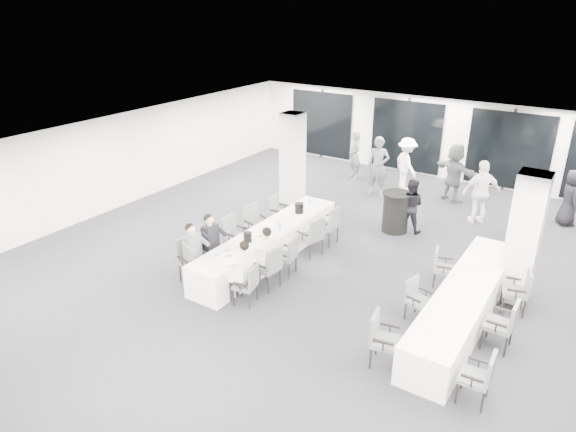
# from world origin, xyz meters

# --- Properties ---
(room) EXTENTS (14.04, 16.04, 2.84)m
(room) POSITION_xyz_m (0.89, 1.11, 1.39)
(room) COLOR #24242A
(room) RESTS_ON ground
(column_left) EXTENTS (0.60, 0.60, 2.80)m
(column_left) POSITION_xyz_m (-2.80, 3.20, 1.40)
(column_left) COLOR silver
(column_left) RESTS_ON floor
(column_right) EXTENTS (0.60, 0.60, 2.80)m
(column_right) POSITION_xyz_m (4.20, 1.00, 1.40)
(column_right) COLOR silver
(column_right) RESTS_ON floor
(banquet_table_main) EXTENTS (0.90, 5.00, 0.75)m
(banquet_table_main) POSITION_xyz_m (-1.20, -0.34, 0.38)
(banquet_table_main) COLOR white
(banquet_table_main) RESTS_ON floor
(banquet_table_side) EXTENTS (0.90, 5.00, 0.75)m
(banquet_table_side) POSITION_xyz_m (3.53, -0.44, 0.38)
(banquet_table_side) COLOR white
(banquet_table_side) RESTS_ON floor
(cocktail_table) EXTENTS (0.80, 0.80, 1.10)m
(cocktail_table) POSITION_xyz_m (0.75, 2.86, 0.56)
(cocktail_table) COLOR black
(cocktail_table) RESTS_ON floor
(chair_main_left_near) EXTENTS (0.62, 0.65, 1.03)m
(chair_main_left_near) POSITION_xyz_m (-2.04, -2.20, 0.59)
(chair_main_left_near) COLOR #4D5055
(chair_main_left_near) RESTS_ON floor
(chair_main_left_second) EXTENTS (0.50, 0.53, 0.86)m
(chair_main_left_second) POSITION_xyz_m (-2.03, -1.63, 0.49)
(chair_main_left_second) COLOR #4D5055
(chair_main_left_second) RESTS_ON floor
(chair_main_left_mid) EXTENTS (0.53, 0.59, 1.02)m
(chair_main_left_mid) POSITION_xyz_m (-2.04, -0.66, 0.58)
(chair_main_left_mid) COLOR #4D5055
(chair_main_left_mid) RESTS_ON floor
(chair_main_left_fourth) EXTENTS (0.63, 0.65, 1.02)m
(chair_main_left_fourth) POSITION_xyz_m (-2.04, 0.19, 0.58)
(chair_main_left_fourth) COLOR #4D5055
(chair_main_left_fourth) RESTS_ON floor
(chair_main_left_far) EXTENTS (0.52, 0.56, 0.94)m
(chair_main_left_far) POSITION_xyz_m (-2.03, 1.26, 0.54)
(chair_main_left_far) COLOR #4D5055
(chair_main_left_far) RESTS_ON floor
(chair_main_right_near) EXTENTS (0.52, 0.55, 0.87)m
(chair_main_right_near) POSITION_xyz_m (-0.38, -2.26, 0.50)
(chair_main_right_near) COLOR #4D5055
(chair_main_right_near) RESTS_ON floor
(chair_main_right_second) EXTENTS (0.53, 0.58, 0.97)m
(chair_main_right_second) POSITION_xyz_m (-0.37, -1.50, 0.56)
(chair_main_right_second) COLOR #4D5055
(chair_main_right_second) RESTS_ON floor
(chair_main_right_mid) EXTENTS (0.51, 0.55, 0.91)m
(chair_main_right_mid) POSITION_xyz_m (-0.37, -0.76, 0.52)
(chair_main_right_mid) COLOR #4D5055
(chair_main_right_mid) RESTS_ON floor
(chair_main_right_fourth) EXTENTS (0.62, 0.65, 1.02)m
(chair_main_right_fourth) POSITION_xyz_m (-0.36, 0.33, 0.58)
(chair_main_right_fourth) COLOR #4D5055
(chair_main_right_fourth) RESTS_ON floor
(chair_main_right_far) EXTENTS (0.53, 0.59, 1.00)m
(chair_main_right_far) POSITION_xyz_m (-0.36, 1.17, 0.57)
(chair_main_right_far) COLOR #4D5055
(chair_main_right_far) RESTS_ON floor
(chair_side_left_near) EXTENTS (0.57, 0.61, 0.98)m
(chair_side_left_near) POSITION_xyz_m (2.70, -2.53, 0.56)
(chair_side_left_near) COLOR #4D5055
(chair_side_left_near) RESTS_ON floor
(chair_side_left_mid) EXTENTS (0.52, 0.55, 0.86)m
(chair_side_left_mid) POSITION_xyz_m (2.71, -0.86, 0.49)
(chair_side_left_mid) COLOR #4D5055
(chair_side_left_mid) RESTS_ON floor
(chair_side_left_far) EXTENTS (0.52, 0.55, 0.86)m
(chair_side_left_far) POSITION_xyz_m (2.71, 0.67, 0.49)
(chair_side_left_far) COLOR #4D5055
(chair_side_left_far) RESTS_ON floor
(chair_side_right_near) EXTENTS (0.49, 0.54, 0.93)m
(chair_side_right_near) POSITION_xyz_m (4.36, -2.57, 0.53)
(chair_side_right_near) COLOR #4D5055
(chair_side_right_near) RESTS_ON floor
(chair_side_right_mid) EXTENTS (0.51, 0.57, 0.99)m
(chair_side_right_mid) POSITION_xyz_m (4.37, -0.95, 0.57)
(chair_side_right_mid) COLOR #4D5055
(chair_side_right_mid) RESTS_ON floor
(chair_side_right_far) EXTENTS (0.58, 0.61, 0.95)m
(chair_side_right_far) POSITION_xyz_m (4.36, 0.47, 0.54)
(chair_side_right_far) COLOR #4D5055
(chair_side_right_far) RESTS_ON floor
(seated_guest_a) EXTENTS (0.50, 0.38, 1.44)m
(seated_guest_a) POSITION_xyz_m (-1.87, -2.22, 0.81)
(seated_guest_a) COLOR #53555A
(seated_guest_a) RESTS_ON floor
(seated_guest_b) EXTENTS (0.50, 0.38, 1.44)m
(seated_guest_b) POSITION_xyz_m (-1.87, -1.62, 0.81)
(seated_guest_b) COLOR black
(seated_guest_b) RESTS_ON floor
(seated_guest_c) EXTENTS (0.50, 0.38, 1.44)m
(seated_guest_c) POSITION_xyz_m (-0.53, -2.27, 0.81)
(seated_guest_c) COLOR white
(seated_guest_c) RESTS_ON floor
(seated_guest_d) EXTENTS (0.50, 0.38, 1.44)m
(seated_guest_d) POSITION_xyz_m (-0.53, -1.49, 0.81)
(seated_guest_d) COLOR white
(seated_guest_d) RESTS_ON floor
(standing_guest_a) EXTENTS (0.92, 0.82, 2.15)m
(standing_guest_a) POSITION_xyz_m (-0.86, 5.25, 1.07)
(standing_guest_a) COLOR #53555A
(standing_guest_a) RESTS_ON floor
(standing_guest_b) EXTENTS (0.87, 0.59, 1.70)m
(standing_guest_b) POSITION_xyz_m (1.07, 3.05, 0.85)
(standing_guest_b) COLOR black
(standing_guest_b) RESTS_ON floor
(standing_guest_c) EXTENTS (1.38, 1.32, 1.96)m
(standing_guest_c) POSITION_xyz_m (-0.29, 6.26, 0.98)
(standing_guest_c) COLOR white
(standing_guest_c) RESTS_ON floor
(standing_guest_d) EXTENTS (1.38, 1.30, 2.07)m
(standing_guest_d) POSITION_xyz_m (2.50, 4.70, 1.04)
(standing_guest_d) COLOR white
(standing_guest_d) RESTS_ON floor
(standing_guest_e) EXTENTS (0.86, 1.02, 1.81)m
(standing_guest_e) POSITION_xyz_m (4.62, 5.94, 0.90)
(standing_guest_e) COLOR black
(standing_guest_e) RESTS_ON floor
(standing_guest_f) EXTENTS (2.04, 1.52, 2.09)m
(standing_guest_f) POSITION_xyz_m (1.36, 6.03, 1.04)
(standing_guest_f) COLOR #53555A
(standing_guest_f) RESTS_ON floor
(standing_guest_g) EXTENTS (0.89, 0.88, 1.90)m
(standing_guest_g) POSITION_xyz_m (-2.20, 6.30, 0.95)
(standing_guest_g) COLOR #53555A
(standing_guest_g) RESTS_ON floor
(standing_guest_h) EXTENTS (1.12, 1.03, 1.98)m
(standing_guest_h) POSITION_xyz_m (3.80, 3.87, 0.99)
(standing_guest_h) COLOR black
(standing_guest_h) RESTS_ON floor
(ice_bucket_near) EXTENTS (0.20, 0.20, 0.22)m
(ice_bucket_near) POSITION_xyz_m (-1.25, -1.12, 0.86)
(ice_bucket_near) COLOR black
(ice_bucket_near) RESTS_ON banquet_table_main
(ice_bucket_far) EXTENTS (0.23, 0.23, 0.26)m
(ice_bucket_far) POSITION_xyz_m (-1.17, 0.98, 0.88)
(ice_bucket_far) COLOR black
(ice_bucket_far) RESTS_ON banquet_table_main
(water_bottle_a) EXTENTS (0.06, 0.06, 0.20)m
(water_bottle_a) POSITION_xyz_m (-1.32, -2.14, 0.85)
(water_bottle_a) COLOR silver
(water_bottle_a) RESTS_ON banquet_table_main
(water_bottle_b) EXTENTS (0.07, 0.07, 0.22)m
(water_bottle_b) POSITION_xyz_m (-1.00, -0.18, 0.86)
(water_bottle_b) COLOR silver
(water_bottle_b) RESTS_ON banquet_table_main
(water_bottle_c) EXTENTS (0.07, 0.07, 0.21)m
(water_bottle_c) POSITION_xyz_m (-1.24, 1.65, 0.85)
(water_bottle_c) COLOR silver
(water_bottle_c) RESTS_ON banquet_table_main
(plate_a) EXTENTS (0.21, 0.21, 0.03)m
(plate_a) POSITION_xyz_m (-1.33, -1.75, 0.76)
(plate_a) COLOR white
(plate_a) RESTS_ON banquet_table_main
(plate_b) EXTENTS (0.21, 0.21, 0.03)m
(plate_b) POSITION_xyz_m (-1.13, -1.94, 0.76)
(plate_b) COLOR white
(plate_b) RESTS_ON banquet_table_main
(plate_c) EXTENTS (0.20, 0.20, 0.03)m
(plate_c) POSITION_xyz_m (-1.16, -0.77, 0.76)
(plate_c) COLOR white
(plate_c) RESTS_ON banquet_table_main
(wine_glass) EXTENTS (0.08, 0.08, 0.20)m
(wine_glass) POSITION_xyz_m (-0.98, -2.64, 0.90)
(wine_glass) COLOR silver
(wine_glass) RESTS_ON banquet_table_main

